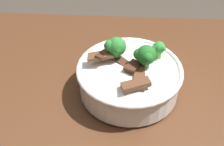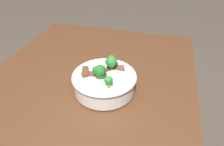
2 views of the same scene
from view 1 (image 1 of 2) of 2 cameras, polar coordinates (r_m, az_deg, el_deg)
name	(u,v)px [view 1 (image 1 of 2)]	position (r m, az deg, el deg)	size (l,w,h in m)	color
rice_bowl	(129,75)	(0.73, 3.38, -0.40)	(0.26, 0.26, 0.15)	white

